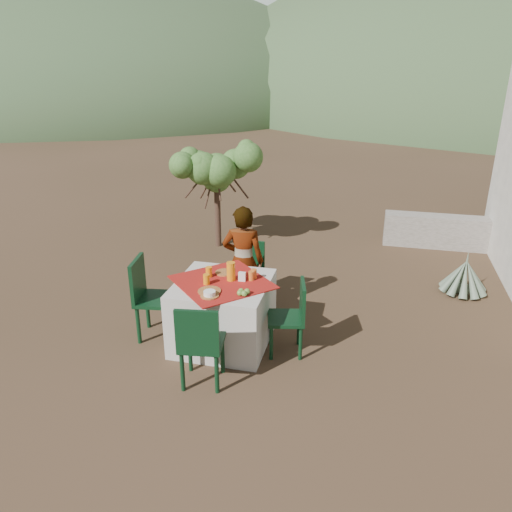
% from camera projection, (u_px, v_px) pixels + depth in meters
% --- Properties ---
extents(ground, '(160.00, 160.00, 0.00)m').
position_uv_depth(ground, '(194.00, 318.00, 6.28)').
color(ground, '#3D2D1B').
rests_on(ground, ground).
extents(table, '(1.30, 1.30, 0.76)m').
position_uv_depth(table, '(223.00, 312.00, 5.63)').
color(table, silver).
rests_on(table, ground).
extents(chair_far, '(0.39, 0.39, 0.82)m').
position_uv_depth(chair_far, '(249.00, 269.00, 6.58)').
color(chair_far, black).
rests_on(chair_far, ground).
extents(chair_near, '(0.47, 0.47, 0.91)m').
position_uv_depth(chair_near, '(200.00, 342.00, 4.81)').
color(chair_near, black).
rests_on(chair_near, ground).
extents(chair_left, '(0.51, 0.51, 0.97)m').
position_uv_depth(chair_left, '(149.00, 294.00, 5.70)').
color(chair_left, black).
rests_on(chair_left, ground).
extents(chair_right, '(0.46, 0.46, 0.84)m').
position_uv_depth(chair_right, '(293.00, 314.00, 5.40)').
color(chair_right, black).
rests_on(chair_right, ground).
extents(person, '(0.55, 0.39, 1.42)m').
position_uv_depth(person, '(243.00, 261.00, 6.16)').
color(person, '#8C6651').
rests_on(person, ground).
extents(shrub_tree, '(1.36, 1.33, 1.60)m').
position_uv_depth(shrub_tree, '(220.00, 174.00, 8.25)').
color(shrub_tree, '#4A3025').
rests_on(shrub_tree, ground).
extents(agave, '(0.65, 0.65, 0.69)m').
position_uv_depth(agave, '(464.00, 277.00, 6.89)').
color(agave, slate).
rests_on(agave, ground).
extents(stone_wall, '(2.60, 0.35, 0.55)m').
position_uv_depth(stone_wall, '(463.00, 233.00, 8.46)').
color(stone_wall, gray).
rests_on(stone_wall, ground).
extents(hill_near_left, '(40.00, 40.00, 16.00)m').
position_uv_depth(hill_near_left, '(106.00, 100.00, 37.24)').
color(hill_near_left, '#354A2A').
rests_on(hill_near_left, ground).
extents(hill_far_center, '(60.00, 60.00, 24.00)m').
position_uv_depth(hill_far_center, '(325.00, 86.00, 54.04)').
color(hill_far_center, slate).
rests_on(hill_far_center, ground).
extents(plate_far, '(0.22, 0.22, 0.01)m').
position_uv_depth(plate_far, '(225.00, 272.00, 5.70)').
color(plate_far, brown).
rests_on(plate_far, table).
extents(plate_near, '(0.25, 0.25, 0.01)m').
position_uv_depth(plate_near, '(209.00, 291.00, 5.25)').
color(plate_near, brown).
rests_on(plate_near, table).
extents(glass_far, '(0.07, 0.07, 0.12)m').
position_uv_depth(glass_far, '(209.00, 272.00, 5.59)').
color(glass_far, orange).
rests_on(glass_far, table).
extents(glass_near, '(0.07, 0.07, 0.11)m').
position_uv_depth(glass_near, '(206.00, 279.00, 5.41)').
color(glass_near, orange).
rests_on(glass_near, table).
extents(juice_pitcher, '(0.10, 0.10, 0.21)m').
position_uv_depth(juice_pitcher, '(231.00, 271.00, 5.49)').
color(juice_pitcher, orange).
rests_on(juice_pitcher, table).
extents(bowl_plate, '(0.20, 0.20, 0.01)m').
position_uv_depth(bowl_plate, '(210.00, 296.00, 5.15)').
color(bowl_plate, brown).
rests_on(bowl_plate, table).
extents(white_bowl, '(0.13, 0.13, 0.05)m').
position_uv_depth(white_bowl, '(210.00, 293.00, 5.14)').
color(white_bowl, white).
rests_on(white_bowl, bowl_plate).
extents(jar_left, '(0.07, 0.07, 0.10)m').
position_uv_depth(jar_left, '(251.00, 276.00, 5.51)').
color(jar_left, orange).
rests_on(jar_left, table).
extents(jar_right, '(0.07, 0.07, 0.11)m').
position_uv_depth(jar_right, '(254.00, 274.00, 5.55)').
color(jar_right, orange).
rests_on(jar_right, table).
extents(napkin_holder, '(0.08, 0.05, 0.10)m').
position_uv_depth(napkin_holder, '(242.00, 277.00, 5.49)').
color(napkin_holder, white).
rests_on(napkin_holder, table).
extents(fruit_cluster, '(0.12, 0.12, 0.06)m').
position_uv_depth(fruit_cluster, '(243.00, 292.00, 5.17)').
color(fruit_cluster, olive).
rests_on(fruit_cluster, table).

